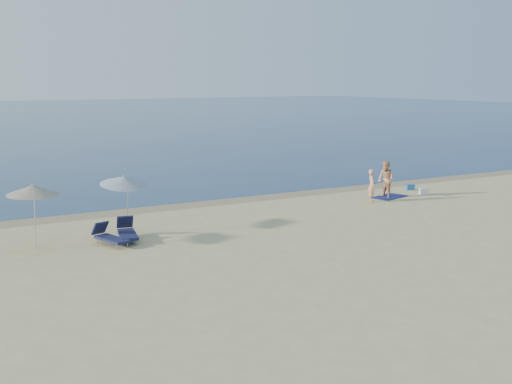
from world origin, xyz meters
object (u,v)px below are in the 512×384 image
person_left (372,186)px  umbrella_near (124,180)px  blue_cooler (410,187)px  person_right (386,179)px

person_left → umbrella_near: 12.41m
person_left → blue_cooler: bearing=-41.1°
person_left → person_right: person_right is taller
person_right → umbrella_near: bearing=-87.4°
umbrella_near → blue_cooler: bearing=2.0°
blue_cooler → person_left: bearing=-137.6°
person_left → blue_cooler: 4.39m
person_left → person_right: bearing=-40.9°
person_left → person_right: (1.37, 0.57, 0.12)m
blue_cooler → umbrella_near: size_ratio=0.18×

